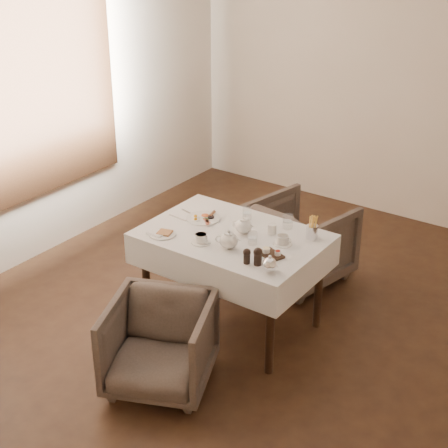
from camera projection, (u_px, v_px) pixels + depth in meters
room at (34, 76)px, 5.62m from camera, size 5.00×5.00×5.00m
table at (232, 249)px, 4.94m from camera, size 1.28×0.88×0.75m
armchair_near at (160, 345)px, 4.45m from camera, size 0.86×0.87×0.61m
armchair_far at (299, 241)px, 5.69m from camera, size 0.87×0.89×0.68m
breakfast_plate at (204, 218)px, 5.11m from camera, size 0.26×0.26×0.03m
side_plate at (161, 234)px, 4.88m from camera, size 0.20×0.19×0.02m
teapot_centre at (244, 225)px, 4.87m from camera, size 0.19×0.16×0.13m
teapot_front at (229, 239)px, 4.66m from camera, size 0.21×0.19×0.14m
creamer at (272, 229)px, 4.88m from camera, size 0.07×0.07×0.07m
teacup_near at (201, 239)px, 4.75m from camera, size 0.14×0.14×0.07m
teacup_far at (283, 240)px, 4.74m from camera, size 0.13×0.13×0.07m
glass_left at (247, 213)px, 5.10m from camera, size 0.08×0.08×0.09m
glass_mid at (252, 238)px, 4.73m from camera, size 0.07×0.07×0.09m
glass_right at (288, 221)px, 4.96m from camera, size 0.08×0.08×0.10m
condiment_board at (271, 254)px, 4.59m from camera, size 0.20×0.17×0.04m
pepper_mill_left at (247, 256)px, 4.48m from camera, size 0.05×0.05×0.11m
pepper_mill_right at (258, 256)px, 4.46m from camera, size 0.07×0.07×0.12m
silver_pot at (270, 264)px, 4.37m from camera, size 0.14×0.13×0.12m
fries_cup at (312, 228)px, 4.80m from camera, size 0.08×0.08×0.18m
cutlery_fork at (189, 213)px, 5.21m from camera, size 0.18×0.05×0.00m
cutlery_knife at (177, 218)px, 5.13m from camera, size 0.18×0.03×0.00m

